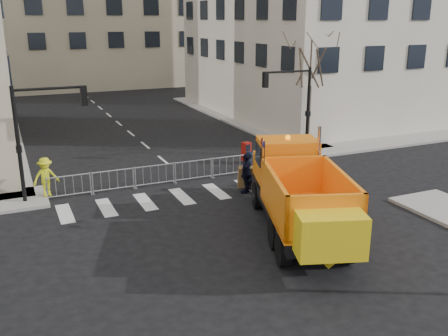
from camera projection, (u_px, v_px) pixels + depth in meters
name	position (u px, v px, depth m)	size (l,w,h in m)	color
ground	(255.00, 236.00, 19.49)	(120.00, 120.00, 0.00)	black
sidewalk_back	(183.00, 175.00, 26.90)	(64.00, 5.00, 0.15)	gray
traffic_light_left	(19.00, 147.00, 22.15)	(0.18, 0.18, 5.40)	black
traffic_light_right	(308.00, 112.00, 30.33)	(0.18, 0.18, 5.40)	black
crowd_barriers	(174.00, 173.00, 25.68)	(12.60, 0.60, 1.10)	#9EA0A5
street_tree	(309.00, 92.00, 31.18)	(3.00, 3.00, 7.50)	#382B21
plow_truck	(299.00, 191.00, 19.19)	(5.90, 10.67, 4.01)	black
cop_a	(248.00, 171.00, 24.38)	(0.74, 0.48, 2.02)	black
cop_b	(297.00, 172.00, 25.02)	(0.78, 0.60, 1.60)	black
cop_c	(246.00, 173.00, 24.13)	(1.15, 0.48, 1.96)	black
worker	(46.00, 177.00, 23.24)	(1.20, 0.69, 1.86)	yellow
newspaper_box	(246.00, 152.00, 29.16)	(0.45, 0.40, 1.10)	maroon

